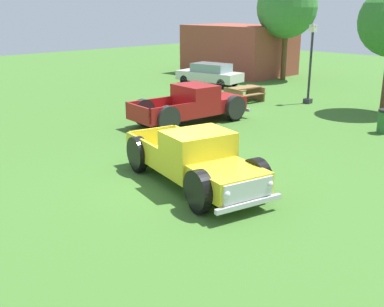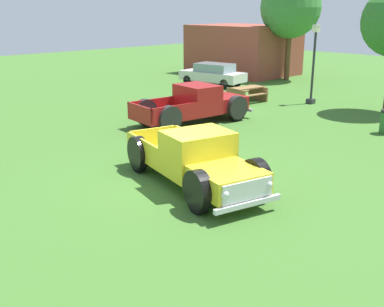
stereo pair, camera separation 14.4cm
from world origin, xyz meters
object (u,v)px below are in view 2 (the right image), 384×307
object	(u,v)px
pickup_truck_behind_right	(199,104)
sedan_distant_b	(213,74)
lamp_post_near	(314,62)
picnic_table	(247,92)
oak_tree_east	(291,8)
pickup_truck_foreground	(199,162)

from	to	relation	value
pickup_truck_behind_right	sedan_distant_b	bearing A→B (deg)	129.79
pickup_truck_behind_right	sedan_distant_b	xyz separation A→B (m)	(-6.51, 7.82, -0.05)
pickup_truck_behind_right	lamp_post_near	xyz separation A→B (m)	(1.17, 7.08, 1.34)
sedan_distant_b	lamp_post_near	bearing A→B (deg)	-5.48
lamp_post_near	picnic_table	bearing A→B (deg)	-143.37
sedan_distant_b	oak_tree_east	xyz separation A→B (m)	(1.86, 5.47, 4.05)
pickup_truck_foreground	sedan_distant_b	xyz separation A→B (m)	(-12.08, 13.37, -0.03)
pickup_truck_behind_right	lamp_post_near	size ratio (longest dim) A/B	1.37
lamp_post_near	pickup_truck_foreground	bearing A→B (deg)	-70.83
pickup_truck_foreground	pickup_truck_behind_right	xyz separation A→B (m)	(-5.56, 5.55, 0.02)
sedan_distant_b	lamp_post_near	distance (m)	7.85
pickup_truck_behind_right	sedan_distant_b	distance (m)	10.18
pickup_truck_foreground	sedan_distant_b	distance (m)	18.02
oak_tree_east	lamp_post_near	bearing A→B (deg)	-46.77
picnic_table	oak_tree_east	bearing A→B (deg)	111.25
lamp_post_near	oak_tree_east	world-z (taller)	oak_tree_east
sedan_distant_b	picnic_table	size ratio (longest dim) A/B	2.22
picnic_table	pickup_truck_behind_right	bearing A→B (deg)	-73.85
sedan_distant_b	oak_tree_east	world-z (taller)	oak_tree_east
lamp_post_near	picnic_table	distance (m)	3.68
pickup_truck_behind_right	picnic_table	world-z (taller)	pickup_truck_behind_right
picnic_table	oak_tree_east	size ratio (longest dim) A/B	0.29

